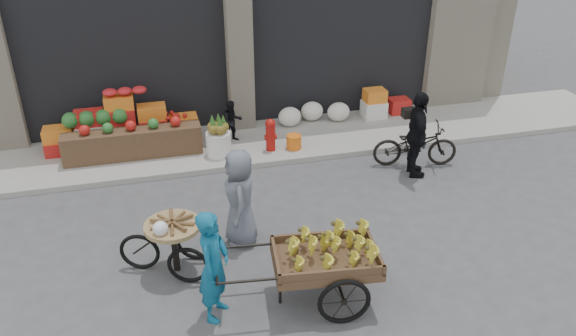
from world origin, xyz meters
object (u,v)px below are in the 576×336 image
object	(u,v)px
pineapple_bin	(219,144)
bicycle	(415,145)
vendor_grey	(240,198)
seated_person	(232,121)
fire_hydrant	(271,133)
orange_bucket	(294,142)
tricycle_cart	(173,239)
vendor_woman	(214,266)
cyclist	(417,135)
banana_cart	(322,257)

from	to	relation	value
pineapple_bin	bicycle	size ratio (longest dim) A/B	0.30
vendor_grey	seated_person	bearing A→B (deg)	178.35
vendor_grey	fire_hydrant	bearing A→B (deg)	164.26
bicycle	orange_bucket	bearing A→B (deg)	76.03
tricycle_cart	bicycle	size ratio (longest dim) A/B	0.85
seated_person	vendor_woman	bearing A→B (deg)	-112.09
tricycle_cart	vendor_grey	xyz separation A→B (m)	(1.10, 0.50, 0.26)
fire_hydrant	bicycle	world-z (taller)	bicycle
vendor_woman	cyclist	distance (m)	5.32
seated_person	cyclist	xyz separation A→B (m)	(3.26, -2.24, 0.29)
orange_bucket	vendor_woman	size ratio (longest dim) A/B	0.20
pineapple_bin	fire_hydrant	world-z (taller)	fire_hydrant
pineapple_bin	tricycle_cart	distance (m)	3.73
seated_person	bicycle	bearing A→B (deg)	-38.07
seated_person	cyclist	bearing A→B (deg)	-44.55
pineapple_bin	cyclist	size ratio (longest dim) A/B	0.30
pineapple_bin	seated_person	xyz separation A→B (m)	(0.40, 0.60, 0.21)
fire_hydrant	orange_bucket	distance (m)	0.55
pineapple_bin	orange_bucket	bearing A→B (deg)	-3.58
banana_cart	cyclist	bearing A→B (deg)	53.37
pineapple_bin	orange_bucket	world-z (taller)	pineapple_bin
vendor_woman	bicycle	size ratio (longest dim) A/B	0.96
cyclist	bicycle	bearing A→B (deg)	-13.67
fire_hydrant	bicycle	xyz separation A→B (m)	(2.76, -1.19, -0.05)
banana_cart	orange_bucket	bearing A→B (deg)	86.33
seated_person	vendor_grey	size ratio (longest dim) A/B	0.57
pineapple_bin	seated_person	size ratio (longest dim) A/B	0.56
tricycle_cart	cyclist	xyz separation A→B (m)	(4.84, 1.89, 0.30)
seated_person	tricycle_cart	distance (m)	4.42
tricycle_cart	bicycle	xyz separation A→B (m)	(5.04, 2.29, -0.11)
orange_bucket	cyclist	bearing A→B (deg)	-36.87
cyclist	banana_cart	bearing A→B (deg)	149.43
pineapple_bin	tricycle_cart	size ratio (longest dim) A/B	0.36
orange_bucket	cyclist	distance (m)	2.64
orange_bucket	banana_cart	world-z (taller)	banana_cart
banana_cart	tricycle_cart	world-z (taller)	banana_cart
tricycle_cart	fire_hydrant	bearing A→B (deg)	74.69
fire_hydrant	tricycle_cart	distance (m)	4.16
tricycle_cart	vendor_grey	world-z (taller)	vendor_grey
vendor_woman	cyclist	world-z (taller)	cyclist
pineapple_bin	vendor_grey	distance (m)	3.06
vendor_woman	tricycle_cart	distance (m)	1.24
vendor_grey	bicycle	xyz separation A→B (m)	(3.94, 1.78, -0.37)
seated_person	vendor_woman	size ratio (longest dim) A/B	0.57
seated_person	bicycle	distance (m)	3.92
cyclist	fire_hydrant	bearing A→B (deg)	70.98
fire_hydrant	banana_cart	size ratio (longest dim) A/B	0.28
fire_hydrant	vendor_woman	distance (m)	4.96
pineapple_bin	seated_person	distance (m)	0.75
vendor_grey	cyclist	world-z (taller)	cyclist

